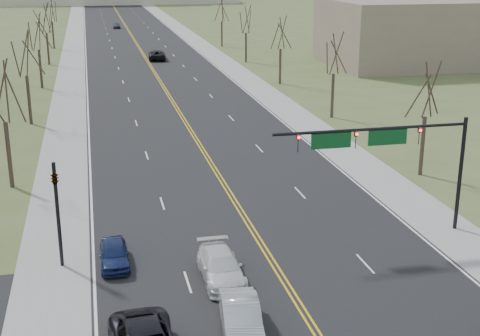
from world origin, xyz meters
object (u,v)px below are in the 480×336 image
car_far_nb (157,55)px  car_sb_inner_lead (241,319)px  car_sb_outer_second (114,254)px  car_sb_inner_second (221,267)px  signal_left (57,203)px  signal_mast (386,145)px  car_far_sb (116,25)px

car_far_nb → car_sb_inner_lead: bearing=90.8°
car_sb_outer_second → car_far_nb: (10.32, 76.55, 0.14)m
car_sb_inner_second → car_far_nb: car_far_nb is taller
signal_left → car_sb_inner_second: (8.27, -3.61, -2.96)m
car_sb_inner_second → signal_mast: bearing=18.7°
car_sb_outer_second → car_far_nb: bearing=82.1°
car_sb_inner_lead → car_far_sb: size_ratio=1.20×
car_sb_inner_lead → signal_mast: bearing=46.4°
signal_mast → car_far_nb: 76.36m
car_sb_inner_lead → car_sb_outer_second: car_sb_inner_lead is taller
signal_left → car_sb_inner_lead: 12.55m
car_sb_outer_second → car_far_nb: 77.24m
signal_mast → car_sb_outer_second: size_ratio=3.09×
signal_left → car_far_nb: signal_left is taller
signal_mast → signal_left: bearing=180.0°
car_sb_inner_second → car_far_sb: bearing=89.6°
car_far_nb → car_sb_outer_second: bearing=86.5°
car_sb_inner_second → car_far_sb: size_ratio=1.26×
signal_mast → car_sb_inner_lead: bearing=-139.9°
signal_left → car_far_sb: bearing=86.0°
signal_left → car_far_sb: signal_left is taller
signal_left → car_sb_inner_second: 9.50m
car_far_nb → car_far_sb: car_far_nb is taller
signal_left → car_sb_inner_lead: (8.12, -9.11, -2.91)m
signal_mast → car_far_sb: bearing=94.4°
signal_mast → signal_left: size_ratio=2.02×
car_far_nb → car_far_sb: bearing=-81.4°
signal_mast → car_sb_outer_second: bearing=-178.0°
signal_mast → car_far_nb: bearing=94.3°
signal_left → car_far_sb: 129.01m
signal_left → signal_mast: bearing=-0.0°
car_sb_inner_lead → car_far_nb: bearing=92.9°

